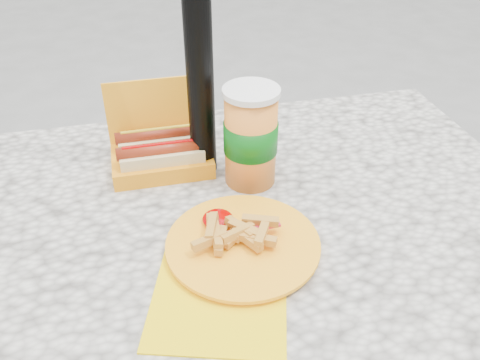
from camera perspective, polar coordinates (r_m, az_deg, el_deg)
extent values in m
cube|color=beige|center=(0.92, -2.22, -5.40)|extent=(1.20, 0.80, 0.05)
cylinder|color=black|center=(1.43, -24.86, -11.61)|extent=(0.07, 0.07, 0.70)
cylinder|color=black|center=(1.52, 14.68, -5.89)|extent=(0.07, 0.07, 0.70)
cube|color=#FFA216|center=(1.03, -8.74, 2.16)|extent=(0.20, 0.13, 0.03)
cube|color=#FFA216|center=(1.05, -9.53, 7.84)|extent=(0.19, 0.02, 0.13)
cube|color=#D0C47F|center=(0.99, -8.67, 2.22)|extent=(0.16, 0.04, 0.04)
cylinder|color=#992510|center=(0.98, -8.79, 3.41)|extent=(0.17, 0.03, 0.03)
cylinder|color=#9D0000|center=(0.97, -8.86, 3.99)|extent=(0.15, 0.01, 0.01)
cube|color=#D0C47F|center=(1.04, -9.01, 3.93)|extent=(0.16, 0.04, 0.04)
cylinder|color=#992510|center=(1.03, -9.13, 5.08)|extent=(0.17, 0.03, 0.03)
cylinder|color=gold|center=(1.02, -9.19, 5.65)|extent=(0.15, 0.01, 0.01)
cube|color=yellow|center=(0.76, -2.39, -13.33)|extent=(0.25, 0.25, 0.00)
cylinder|color=#FFA216|center=(0.83, 0.33, -7.34)|extent=(0.24, 0.24, 0.01)
cylinder|color=#FFA216|center=(0.83, 0.33, -7.12)|extent=(0.25, 0.25, 0.01)
cube|color=orange|center=(0.80, -3.47, -6.78)|extent=(0.06, 0.03, 0.01)
cube|color=orange|center=(0.83, -3.29, -5.36)|extent=(0.02, 0.06, 0.01)
cube|color=orange|center=(0.81, -0.26, -5.97)|extent=(0.06, 0.04, 0.01)
cube|color=orange|center=(0.81, 0.87, -6.64)|extent=(0.04, 0.06, 0.01)
cube|color=orange|center=(0.81, -2.71, -6.16)|extent=(0.02, 0.06, 0.02)
cube|color=orange|center=(0.81, -2.17, -6.80)|extent=(0.03, 0.06, 0.01)
cube|color=orange|center=(0.81, 2.04, -6.62)|extent=(0.06, 0.04, 0.01)
cube|color=orange|center=(0.83, 0.42, -5.48)|extent=(0.05, 0.05, 0.01)
cube|color=orange|center=(0.83, 2.30, -4.58)|extent=(0.06, 0.03, 0.01)
cube|color=orange|center=(0.81, 2.53, -5.89)|extent=(0.04, 0.06, 0.01)
cube|color=orange|center=(0.82, -3.16, -5.23)|extent=(0.03, 0.06, 0.02)
cube|color=orange|center=(0.82, 0.65, -5.52)|extent=(0.05, 0.05, 0.02)
cube|color=orange|center=(0.82, -0.43, -6.21)|extent=(0.06, 0.05, 0.01)
cube|color=orange|center=(0.82, -0.05, -5.41)|extent=(0.04, 0.06, 0.02)
ellipsoid|color=#9D0000|center=(0.86, -2.51, -4.37)|extent=(0.05, 0.05, 0.02)
cube|color=red|center=(0.82, 1.12, -5.61)|extent=(0.10, 0.02, 0.00)
cylinder|color=orange|center=(0.94, 1.20, 4.59)|extent=(0.10, 0.10, 0.18)
cylinder|color=#08590F|center=(0.94, 1.20, 4.88)|extent=(0.10, 0.10, 0.06)
cylinder|color=white|center=(0.90, 1.28, 9.89)|extent=(0.10, 0.10, 0.01)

